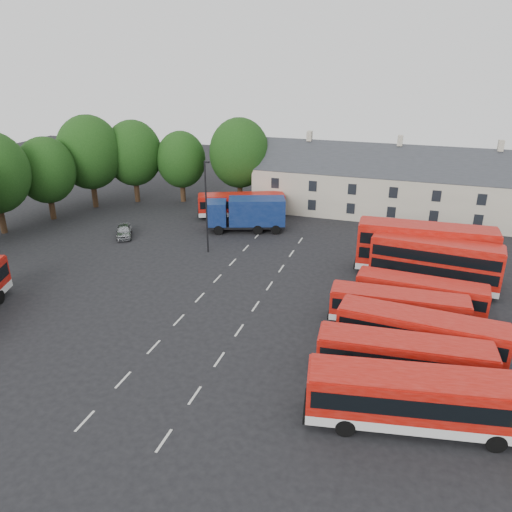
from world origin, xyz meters
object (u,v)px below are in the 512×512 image
object	(u,v)px
box_truck	(247,213)
silver_car	(124,231)
bus_row_a	(419,397)
lamppost	(206,205)
bus_dd_south	(434,261)

from	to	relation	value
box_truck	silver_car	distance (m)	14.00
bus_row_a	lamppost	xyz separation A→B (m)	(-21.19, 20.49, 3.03)
bus_row_a	bus_dd_south	world-z (taller)	bus_dd_south
silver_car	box_truck	bearing A→B (deg)	-3.63
bus_row_a	silver_car	world-z (taller)	bus_row_a
silver_car	lamppost	distance (m)	11.72
bus_row_a	box_truck	size ratio (longest dim) A/B	1.33
bus_dd_south	silver_car	xyz separation A→B (m)	(-32.81, 2.94, -1.83)
silver_car	lamppost	size ratio (longest dim) A/B	0.42
box_truck	lamppost	bearing A→B (deg)	-122.38
box_truck	lamppost	size ratio (longest dim) A/B	0.98
box_truck	silver_car	bearing A→B (deg)	-173.22
bus_row_a	lamppost	size ratio (longest dim) A/B	1.30
bus_row_a	lamppost	bearing A→B (deg)	126.57
box_truck	lamppost	world-z (taller)	lamppost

